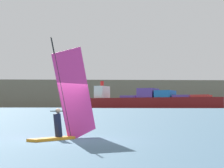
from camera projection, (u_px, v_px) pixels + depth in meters
name	position (u px, v px, depth m)	size (l,w,h in m)	color
ground_plane	(71.00, 140.00, 17.79)	(4000.00, 4000.00, 0.00)	#476B84
windsurfer	(66.00, 109.00, 18.23)	(3.46, 2.59, 4.59)	orange
cargo_ship	(151.00, 101.00, 452.91)	(140.47, 125.94, 31.49)	maroon
distant_headland	(83.00, 95.00, 913.50)	(656.18, 247.32, 53.85)	#756B56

